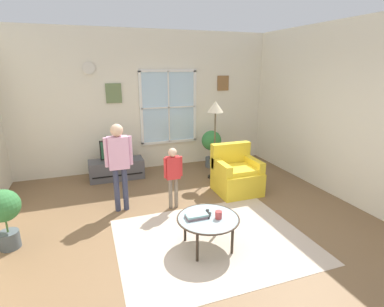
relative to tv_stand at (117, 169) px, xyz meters
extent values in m
cube|color=brown|center=(0.79, -2.61, -0.21)|extent=(6.21, 6.79, 0.02)
cube|color=silver|center=(0.79, 0.55, 1.30)|extent=(5.61, 0.12, 2.99)
cube|color=silver|center=(1.27, 0.48, 1.16)|extent=(1.24, 0.02, 1.59)
cube|color=white|center=(1.27, 0.46, 1.95)|extent=(1.30, 0.04, 0.06)
cube|color=white|center=(1.27, 0.46, 0.37)|extent=(1.30, 0.04, 0.06)
cube|color=white|center=(0.65, 0.46, 1.16)|extent=(0.06, 0.04, 1.59)
cube|color=white|center=(1.89, 0.46, 1.16)|extent=(0.06, 0.04, 1.59)
cube|color=white|center=(1.27, 0.46, 1.16)|extent=(0.03, 0.04, 1.59)
cube|color=white|center=(1.27, 0.46, 1.16)|extent=(1.24, 0.04, 0.03)
cube|color=#667A4C|center=(0.09, 0.47, 1.50)|extent=(0.32, 0.03, 0.40)
cube|color=olive|center=(2.59, 0.47, 1.66)|extent=(0.28, 0.03, 0.34)
cylinder|color=silver|center=(-0.36, 0.46, 2.01)|extent=(0.24, 0.04, 0.24)
cube|color=silver|center=(3.66, -2.61, 1.30)|extent=(0.12, 6.19, 2.99)
cube|color=#C6B29E|center=(0.96, -2.78, -0.20)|extent=(2.51, 2.00, 0.01)
cube|color=#4C4C51|center=(0.00, 0.00, 0.00)|extent=(1.09, 0.43, 0.40)
cube|color=black|center=(0.00, -0.22, -0.06)|extent=(0.98, 0.02, 0.02)
cylinder|color=#4C4C4C|center=(0.00, 0.00, 0.23)|extent=(0.08, 0.08, 0.05)
cube|color=black|center=(0.00, 0.00, 0.43)|extent=(0.59, 0.05, 0.39)
cube|color=#1E4C33|center=(0.00, -0.03, 0.43)|extent=(0.55, 0.01, 0.35)
cube|color=yellow|center=(2.01, -1.47, 0.01)|extent=(0.76, 0.72, 0.42)
cube|color=yellow|center=(2.01, -1.17, 0.44)|extent=(0.76, 0.16, 0.45)
cube|color=yellow|center=(1.69, -1.47, 0.32)|extent=(0.12, 0.65, 0.20)
cube|color=yellow|center=(2.33, -1.47, 0.32)|extent=(0.12, 0.65, 0.20)
cube|color=yellow|center=(2.01, -1.52, 0.26)|extent=(0.61, 0.50, 0.08)
cylinder|color=#99B2B7|center=(0.84, -2.88, 0.21)|extent=(0.77, 0.77, 0.02)
torus|color=#3F3328|center=(0.84, -2.88, 0.21)|extent=(0.80, 0.80, 0.02)
cylinder|color=#33281E|center=(0.61, -2.65, 0.00)|extent=(0.04, 0.04, 0.40)
cylinder|color=#33281E|center=(1.07, -2.65, 0.00)|extent=(0.04, 0.04, 0.40)
cylinder|color=#33281E|center=(0.61, -3.12, 0.00)|extent=(0.04, 0.04, 0.40)
cylinder|color=#33281E|center=(1.07, -3.12, 0.00)|extent=(0.04, 0.04, 0.40)
cube|color=slate|center=(0.71, -2.83, 0.23)|extent=(0.27, 0.16, 0.03)
cube|color=#87AEAA|center=(0.71, -2.83, 0.26)|extent=(0.27, 0.15, 0.02)
cylinder|color=#BF3F3F|center=(0.96, -2.94, 0.27)|extent=(0.09, 0.09, 0.10)
cube|color=black|center=(0.87, -2.85, 0.23)|extent=(0.11, 0.14, 0.02)
cube|color=black|center=(0.87, -2.77, 0.23)|extent=(0.11, 0.14, 0.02)
cylinder|color=#726656|center=(0.69, -1.67, 0.06)|extent=(0.06, 0.06, 0.52)
cylinder|color=#726656|center=(0.78, -1.67, 0.06)|extent=(0.06, 0.06, 0.52)
cube|color=red|center=(0.74, -1.67, 0.50)|extent=(0.22, 0.12, 0.37)
sphere|color=#D8AD8C|center=(0.74, -1.67, 0.75)|extent=(0.14, 0.14, 0.14)
cylinder|color=red|center=(0.60, -1.69, 0.52)|extent=(0.05, 0.05, 0.33)
cylinder|color=red|center=(0.87, -1.69, 0.52)|extent=(0.05, 0.05, 0.33)
cylinder|color=#333851|center=(-0.14, -1.47, 0.16)|extent=(0.09, 0.09, 0.72)
cylinder|color=#333851|center=(-0.01, -1.47, 0.16)|extent=(0.09, 0.09, 0.72)
cube|color=#DB9EBC|center=(-0.07, -1.47, 0.77)|extent=(0.31, 0.16, 0.51)
sphere|color=#D8AD8C|center=(-0.07, -1.47, 1.12)|extent=(0.19, 0.19, 0.19)
cylinder|color=#DB9EBC|center=(-0.25, -1.49, 0.80)|extent=(0.06, 0.06, 0.46)
cylinder|color=#DB9EBC|center=(0.11, -1.49, 0.80)|extent=(0.06, 0.06, 0.46)
cylinder|color=#4C565B|center=(2.14, 0.04, -0.09)|extent=(0.26, 0.26, 0.22)
cylinder|color=#4C7238|center=(2.14, 0.04, 0.11)|extent=(0.02, 0.02, 0.18)
sphere|color=#378441|center=(2.14, 0.04, 0.43)|extent=(0.45, 0.45, 0.45)
cylinder|color=#4C565B|center=(-1.56, -2.05, -0.09)|extent=(0.25, 0.25, 0.23)
cylinder|color=#4C7238|center=(-1.56, -2.05, 0.11)|extent=(0.02, 0.02, 0.16)
sphere|color=#367A3D|center=(-1.56, -2.05, 0.39)|extent=(0.41, 0.41, 0.41)
cylinder|color=black|center=(1.92, -0.63, -0.19)|extent=(0.26, 0.26, 0.03)
cylinder|color=brown|center=(1.92, -0.63, 0.49)|extent=(0.03, 0.03, 1.38)
cone|color=beige|center=(1.92, -0.63, 1.28)|extent=(0.32, 0.32, 0.22)
camera|label=1|loc=(-0.47, -5.96, 2.05)|focal=27.75mm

